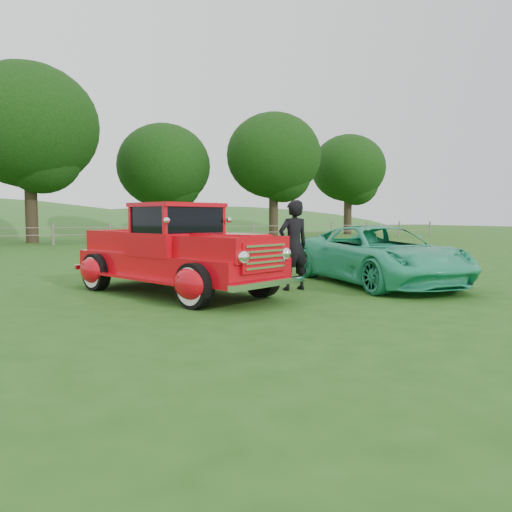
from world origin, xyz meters
name	(u,v)px	position (x,y,z in m)	size (l,w,h in m)	color
ground	(310,305)	(0.00, 0.00, 0.00)	(140.00, 140.00, 0.00)	#235115
distant_hills	(29,267)	(-4.08, 59.46, -4.55)	(116.00, 60.00, 18.00)	#326525
fence_line	(110,233)	(0.00, 22.00, 0.60)	(48.00, 0.12, 1.20)	slate
tree_near_west	(29,126)	(-4.00, 25.00, 6.80)	(8.00, 8.00, 10.42)	black
tree_near_east	(164,166)	(5.00, 29.00, 5.25)	(6.80, 6.80, 8.33)	black
tree_mid_east	(274,156)	(13.00, 27.00, 6.17)	(7.20, 7.20, 9.44)	black
tree_far_east	(348,168)	(22.00, 30.00, 5.86)	(6.60, 6.60, 8.86)	black
red_pickup	(176,253)	(-1.71, 2.22, 0.80)	(3.56, 5.27, 1.78)	black
teal_sedan	(379,255)	(2.80, 1.66, 0.66)	(2.19, 4.75, 1.32)	#2EB887
man	(293,245)	(0.62, 1.70, 0.93)	(0.68, 0.44, 1.86)	black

